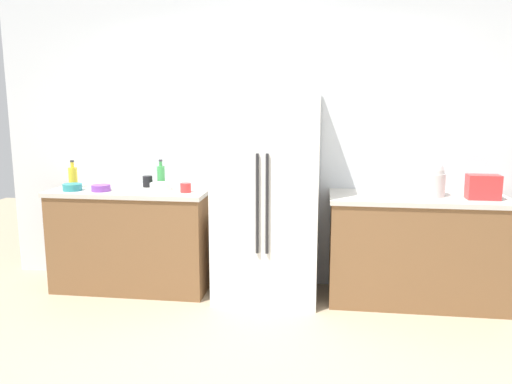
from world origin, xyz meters
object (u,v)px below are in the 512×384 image
at_px(bowl_a, 101,188).
at_px(bottle_a, 73,177).
at_px(refrigerator, 267,196).
at_px(bottle_b, 161,176).
at_px(rice_cooker, 429,178).
at_px(cup_b, 186,188).
at_px(cup_a, 148,181).
at_px(bowl_b, 161,186).
at_px(bowl_c, 72,187).
at_px(toaster, 483,187).

bearing_deg(bowl_a, bottle_a, 155.21).
bearing_deg(refrigerator, bottle_b, 167.95).
xyz_separation_m(refrigerator, rice_cooker, (1.36, 0.08, 0.17)).
relative_size(bottle_a, cup_b, 2.63).
height_order(cup_a, bowl_b, cup_a).
bearing_deg(bottle_b, bowl_c, -156.81).
bearing_deg(bowl_a, bottle_b, 33.37).
xyz_separation_m(rice_cooker, cup_a, (-2.50, 0.11, -0.10)).
xyz_separation_m(cup_b, bowl_a, (-0.77, -0.04, -0.01)).
relative_size(refrigerator, bowl_a, 10.78).
relative_size(toaster, cup_b, 2.65).
bearing_deg(bottle_a, cup_a, 9.56).
distance_m(refrigerator, bowl_c, 1.75).
xyz_separation_m(bottle_a, bowl_a, (0.34, -0.16, -0.07)).
xyz_separation_m(bottle_a, bottle_b, (0.80, 0.14, 0.00)).
bearing_deg(cup_b, bottle_b, 139.58).
bearing_deg(toaster, bowl_c, -178.87).
bearing_deg(cup_b, toaster, 0.54).
distance_m(bottle_a, bowl_a, 0.38).
xyz_separation_m(toaster, cup_b, (-2.48, -0.02, -0.06)).
bearing_deg(bottle_b, bowl_a, -146.63).
distance_m(toaster, bowl_b, 2.74).
height_order(cup_a, bowl_a, cup_a).
bearing_deg(bottle_b, cup_a, -167.04).
xyz_separation_m(bottle_b, cup_a, (-0.12, -0.03, -0.05)).
xyz_separation_m(cup_a, cup_b, (0.43, -0.24, -0.01)).
bearing_deg(refrigerator, rice_cooker, 3.45).
bearing_deg(cup_b, refrigerator, 3.60).
bearing_deg(toaster, bottle_b, 175.09).
bearing_deg(cup_a, bowl_a, -140.79).
bearing_deg(refrigerator, bowl_b, 176.83).
relative_size(bowl_a, bowl_b, 0.86).
bearing_deg(bottle_b, refrigerator, -12.05).
height_order(bottle_a, bowl_c, bottle_a).
distance_m(refrigerator, toaster, 1.77).
height_order(rice_cooker, bottle_a, rice_cooker).
bearing_deg(cup_a, rice_cooker, -2.47).
height_order(toaster, cup_b, toaster).
relative_size(rice_cooker, bowl_c, 1.89).
xyz_separation_m(toaster, bottle_a, (-3.59, 0.10, -0.00)).
bearing_deg(bowl_a, bowl_b, 15.03).
xyz_separation_m(refrigerator, bottle_a, (-1.82, 0.08, 0.13)).
height_order(bottle_b, cup_b, bottle_b).
bearing_deg(bowl_b, toaster, -1.57).
distance_m(bottle_b, cup_b, 0.41).
distance_m(refrigerator, rice_cooker, 1.37).
xyz_separation_m(bottle_b, bowl_c, (-0.72, -0.31, -0.07)).
height_order(rice_cooker, bowl_a, rice_cooker).
bearing_deg(bowl_a, bowl_c, -178.11).
xyz_separation_m(bottle_b, bowl_b, (0.05, -0.16, -0.07)).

